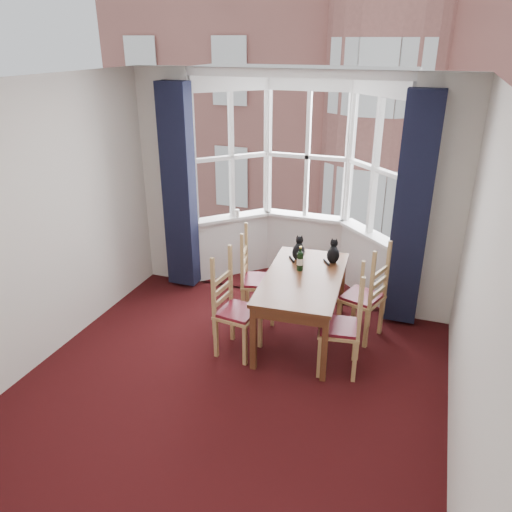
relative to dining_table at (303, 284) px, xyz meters
The scene contains 20 objects.
floor 1.55m from the dining_table, 107.49° to the right, with size 4.50×4.50×0.00m, color black.
ceiling 2.55m from the dining_table, 107.49° to the right, with size 4.50×4.50×0.00m, color white.
wall_left 2.86m from the dining_table, 151.10° to the right, with size 4.50×4.50×0.00m, color silver.
wall_right 2.19m from the dining_table, 40.25° to the right, with size 4.50×4.50×0.00m, color silver.
wall_back_pier_left 2.38m from the dining_table, 156.20° to the left, with size 0.70×0.12×2.80m, color silver.
wall_back_pier_right 1.70m from the dining_table, 36.62° to the left, with size 0.70×0.12×2.80m, color silver.
bay_window 1.65m from the dining_table, 106.56° to the left, with size 2.76×0.94×2.80m.
curtain_left 2.09m from the dining_table, 158.28° to the left, with size 0.38×0.22×2.60m, color black.
curtain_right 1.41m from the dining_table, 36.29° to the left, with size 0.38×0.22×2.60m, color black.
dining_table is the anchor object (origin of this frame).
chair_left_near 0.84m from the dining_table, 142.47° to the right, with size 0.44×0.46×0.92m.
chair_left_far 0.74m from the dining_table, 160.89° to the left, with size 0.49×0.50×0.92m.
chair_right_near 0.76m from the dining_table, 36.52° to the right, with size 0.46×0.48×0.92m.
chair_right_far 0.76m from the dining_table, 18.49° to the left, with size 0.51×0.53×0.92m.
cat_left 0.50m from the dining_table, 112.11° to the left, with size 0.17×0.22×0.28m.
cat_right 0.56m from the dining_table, 65.44° to the left, with size 0.17×0.22×0.28m.
wine_bottle 0.27m from the dining_table, 118.83° to the left, with size 0.07×0.07×0.28m.
candle_tall 1.81m from the dining_table, 135.08° to the left, with size 0.06×0.06×0.10m, color white.
street 31.63m from the dining_table, 90.78° to the left, with size 80.00×80.00×0.00m, color #333335.
tenement_building 12.71m from the dining_table, 91.90° to the left, with size 18.40×7.80×15.20m.
Camera 1 is at (1.57, -3.36, 3.10)m, focal length 35.00 mm.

